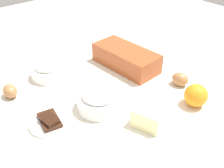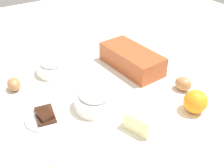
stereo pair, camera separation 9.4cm
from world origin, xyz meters
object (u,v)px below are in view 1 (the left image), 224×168
orange_fruit (196,95)px  flour_bowl (48,70)px  chocolate_plate (50,122)px  sugar_bowl (99,100)px  egg_near_butter (10,91)px  butter_block (148,118)px  egg_beside_bowl (180,79)px  loaf_pan (126,58)px

orange_fruit → flour_bowl: bearing=-148.4°
flour_bowl → chocolate_plate: flour_bowl is taller
flour_bowl → orange_fruit: size_ratio=1.67×
flour_bowl → sugar_bowl: (0.28, 0.03, 0.00)m
sugar_bowl → egg_near_butter: bearing=-141.8°
sugar_bowl → chocolate_plate: sugar_bowl is taller
sugar_bowl → flour_bowl: bearing=-173.3°
butter_block → chocolate_plate: butter_block is taller
egg_beside_bowl → flour_bowl: bearing=-136.4°
loaf_pan → flour_bowl: 0.32m
sugar_bowl → egg_beside_bowl: size_ratio=2.26×
loaf_pan → butter_block: (0.31, -0.19, -0.01)m
flour_bowl → loaf_pan: bearing=64.8°
loaf_pan → butter_block: 0.36m
orange_fruit → egg_near_butter: orange_fruit is taller
flour_bowl → butter_block: (0.45, 0.10, 0.00)m
sugar_bowl → butter_block: size_ratio=1.60×
flour_bowl → egg_beside_bowl: 0.51m
sugar_bowl → egg_near_butter: sugar_bowl is taller
loaf_pan → egg_beside_bowl: (0.23, 0.06, -0.02)m
flour_bowl → butter_block: flour_bowl is taller
flour_bowl → orange_fruit: 0.56m
loaf_pan → egg_beside_bowl: 0.24m
chocolate_plate → butter_block: bearing=49.0°
chocolate_plate → loaf_pan: bearing=104.7°
butter_block → egg_near_butter: 0.49m
egg_near_butter → orange_fruit: bearing=45.7°
orange_fruit → egg_beside_bowl: size_ratio=1.23×
loaf_pan → flour_bowl: bearing=-118.7°
egg_beside_bowl → chocolate_plate: size_ratio=0.49×
orange_fruit → chocolate_plate: (-0.23, -0.42, -0.03)m
sugar_bowl → butter_block: 0.18m
butter_block → egg_near_butter: butter_block is taller
orange_fruit → butter_block: orange_fruit is taller
loaf_pan → sugar_bowl: (0.15, -0.26, -0.01)m
flour_bowl → sugar_bowl: size_ratio=0.91×
butter_block → egg_beside_bowl: bearing=106.8°
egg_near_butter → sugar_bowl: bearing=38.2°
orange_fruit → chocolate_plate: orange_fruit is taller
loaf_pan → egg_beside_bowl: loaf_pan is taller
sugar_bowl → egg_beside_bowl: bearing=74.7°
sugar_bowl → loaf_pan: bearing=119.6°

